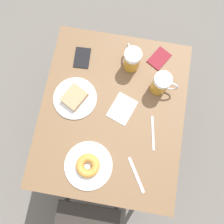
{
  "coord_description": "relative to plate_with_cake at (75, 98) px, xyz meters",
  "views": [
    {
      "loc": [
        -0.04,
        0.24,
        1.92
      ],
      "look_at": [
        0.0,
        0.0,
        0.76
      ],
      "focal_mm": 35.0,
      "sensor_mm": 36.0,
      "label": 1
    }
  ],
  "objects": [
    {
      "name": "passport_near_edge",
      "position": [
        -0.43,
        -0.32,
        -0.01
      ],
      "size": [
        0.14,
        0.15,
        0.01
      ],
      "rotation": [
        0.0,
        0.0,
        2.6
      ],
      "color": "maroon",
      "rests_on": "table"
    },
    {
      "name": "plate_with_donut",
      "position": [
        -0.14,
        0.34,
        0.0
      ],
      "size": [
        0.25,
        0.25,
        0.05
      ],
      "color": "white",
      "rests_on": "table"
    },
    {
      "name": "napkin_folded",
      "position": [
        -0.27,
        0.01,
        -0.01
      ],
      "size": [
        0.16,
        0.18,
        0.0
      ],
      "rotation": [
        0.0,
        0.0,
        1.22
      ],
      "color": "white",
      "rests_on": "table"
    },
    {
      "name": "knife",
      "position": [
        -0.4,
        0.35,
        -0.01
      ],
      "size": [
        0.11,
        0.17,
        0.0
      ],
      "rotation": [
        0.0,
        0.0,
        0.56
      ],
      "color": "silver",
      "rests_on": "table"
    },
    {
      "name": "table",
      "position": [
        -0.22,
        0.04,
        -0.08
      ],
      "size": [
        0.79,
        0.95,
        0.74
      ],
      "color": "brown",
      "rests_on": "ground_plane"
    },
    {
      "name": "fork",
      "position": [
        -0.45,
        0.12,
        -0.01
      ],
      "size": [
        0.04,
        0.18,
        0.0
      ],
      "rotation": [
        0.0,
        0.0,
        0.18
      ],
      "color": "silver",
      "rests_on": "table"
    },
    {
      "name": "ground_plane",
      "position": [
        -0.22,
        0.04,
        -0.76
      ],
      "size": [
        8.0,
        8.0,
        0.0
      ],
      "primitive_type": "plane",
      "color": "#666059"
    },
    {
      "name": "beer_mug_center",
      "position": [
        -0.45,
        -0.14,
        0.06
      ],
      "size": [
        0.14,
        0.09,
        0.15
      ],
      "color": "#C68C23",
      "rests_on": "table"
    },
    {
      "name": "beer_mug_left",
      "position": [
        -0.27,
        -0.25,
        0.06
      ],
      "size": [
        0.09,
        0.13,
        0.15
      ],
      "color": "#C68C23",
      "rests_on": "table"
    },
    {
      "name": "plate_with_cake",
      "position": [
        0.0,
        0.0,
        0.0
      ],
      "size": [
        0.24,
        0.24,
        0.05
      ],
      "color": "white",
      "rests_on": "table"
    },
    {
      "name": "passport_far_edge",
      "position": [
        0.01,
        -0.25,
        -0.01
      ],
      "size": [
        0.1,
        0.13,
        0.01
      ],
      "rotation": [
        0.0,
        0.0,
        0.06
      ],
      "color": "black",
      "rests_on": "table"
    }
  ]
}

